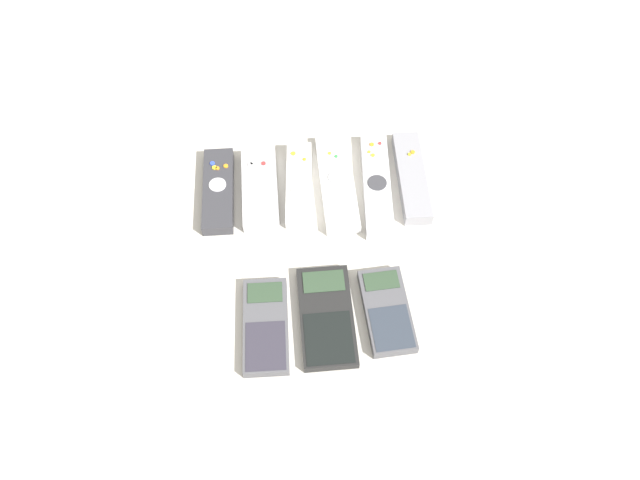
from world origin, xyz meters
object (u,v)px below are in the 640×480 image
calculator_1 (326,317)px  calculator_2 (387,311)px  remote_4 (377,185)px  remote_1 (260,189)px  remote_5 (412,177)px  calculator_0 (266,326)px  remote_0 (218,190)px  remote_3 (337,183)px  remote_2 (299,184)px

calculator_1 → calculator_2: (0.09, 0.00, 0.00)m
remote_4 → calculator_2: remote_4 is taller
remote_4 → remote_1: bearing=-178.1°
remote_5 → calculator_2: 0.25m
remote_4 → calculator_0: bearing=-124.9°
remote_1 → calculator_1: (0.09, -0.23, -0.00)m
remote_0 → remote_3: 0.19m
remote_0 → calculator_0: size_ratio=1.10×
remote_3 → calculator_2: bearing=-79.1°
remote_1 → calculator_1: bearing=-69.5°
remote_0 → remote_4: (0.26, -0.01, -0.00)m
remote_2 → calculator_2: 0.26m
calculator_1 → remote_3: bearing=80.5°
remote_5 → calculator_0: size_ratio=1.21×
remote_1 → remote_3: 0.13m
remote_1 → remote_2: remote_2 is taller
calculator_1 → calculator_0: bearing=-175.3°
calculator_2 → remote_0: bearing=132.6°
remote_2 → remote_5: (0.19, 0.00, -0.00)m
remote_4 → calculator_1: remote_4 is taller
remote_0 → remote_4: remote_0 is taller
remote_1 → calculator_0: size_ratio=1.05×
remote_0 → calculator_2: (0.24, -0.23, -0.00)m
remote_0 → calculator_2: 0.34m
remote_1 → calculator_2: size_ratio=1.12×
remote_1 → remote_5: same height
remote_2 → remote_3: 0.06m
remote_4 → calculator_1: (-0.10, -0.23, -0.00)m
remote_0 → calculator_0: 0.25m
remote_1 → remote_3: bearing=1.7°
remote_0 → calculator_2: size_ratio=1.17×
remote_1 → calculator_1: 0.25m
remote_2 → calculator_0: size_ratio=1.09×
remote_1 → remote_3: remote_1 is taller
remote_5 → calculator_1: bearing=-122.9°
remote_3 → calculator_2: same height
remote_3 → calculator_1: size_ratio=1.23×
remote_5 → calculator_0: remote_5 is taller
remote_4 → remote_5: bearing=13.4°
remote_2 → remote_5: bearing=4.5°
remote_2 → remote_5: size_ratio=0.90×
remote_0 → calculator_0: remote_0 is taller
remote_0 → remote_5: bearing=0.9°
calculator_2 → remote_4: bearing=82.9°
remote_2 → remote_4: 0.13m
remote_3 → calculator_1: bearing=-100.0°
remote_3 → remote_5: (0.12, -0.00, 0.00)m
remote_1 → calculator_0: bearing=-89.9°
remote_2 → calculator_0: (-0.06, -0.24, -0.00)m
remote_3 → remote_4: 0.06m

